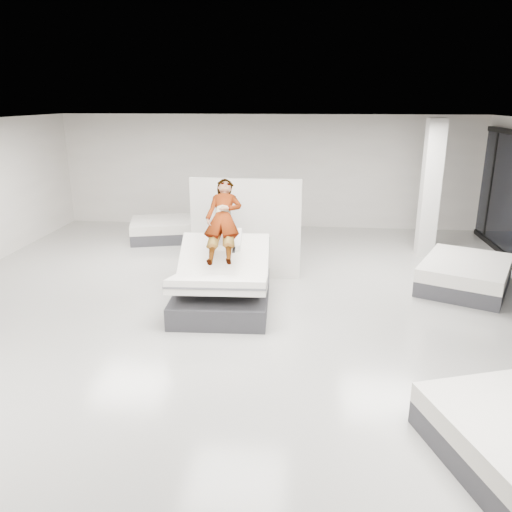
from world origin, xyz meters
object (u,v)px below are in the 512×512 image
Objects in this scene: person at (223,232)px; flat_bed_left_far at (168,229)px; hero_bed at (222,286)px; flat_bed_right_far at (465,274)px; remote at (234,250)px; divider_panel at (246,229)px; column at (430,189)px.

person is 0.79× the size of flat_bed_left_far.
person is (-0.01, 0.31, 0.91)m from hero_bed.
hero_bed is 0.96m from person.
hero_bed is 0.90× the size of flat_bed_right_far.
divider_panel reaches higher than remote.
divider_panel is 1.03× the size of flat_bed_left_far.
person is 12.64× the size of remote.
column is (6.53, -0.77, 1.34)m from flat_bed_left_far.
flat_bed_left_far is at bearing 173.30° from column.
remote is at bearing -6.69° from hero_bed.
person is 1.43m from divider_panel.
column is at bearing -6.70° from flat_bed_left_far.
column is (4.11, 3.68, 0.50)m from remote.
remote is 0.06× the size of divider_panel.
remote is at bearing -61.38° from flat_bed_left_far.
hero_bed is 0.72m from remote.
divider_panel is at bearing 77.77° from person.
divider_panel reaches higher than flat_bed_right_far.
remote reaches higher than flat_bed_right_far.
hero_bed reaches higher than flat_bed_right_far.
hero_bed is 1.01× the size of flat_bed_left_far.
divider_panel is at bearing 176.74° from flat_bed_right_far.
flat_bed_right_far is 2.60m from column.
person is 0.55× the size of column.
flat_bed_left_far is 0.70× the size of column.
flat_bed_right_far is at bearing 15.73° from remote.
person is 5.49m from column.
remote is 0.06× the size of flat_bed_right_far.
person is 4.78m from flat_bed_left_far.
column is at bearing 34.94° from person.
flat_bed_right_far is (4.42, -0.25, -0.76)m from divider_panel.
divider_panel is 0.71× the size of column.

